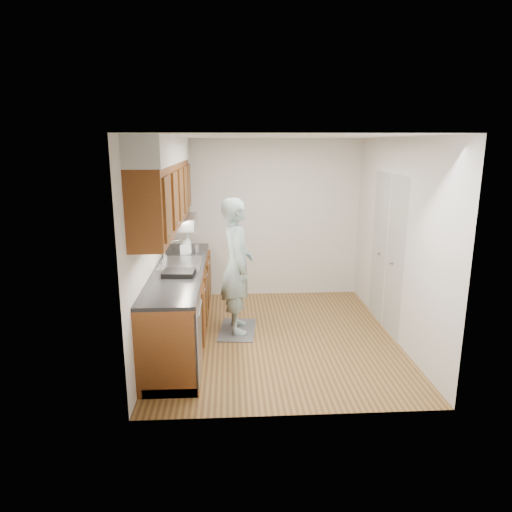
{
  "coord_description": "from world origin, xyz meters",
  "views": [
    {
      "loc": [
        -0.58,
        -5.42,
        2.42
      ],
      "look_at": [
        -0.24,
        0.25,
        1.01
      ],
      "focal_mm": 32.0,
      "sensor_mm": 36.0,
      "label": 1
    }
  ],
  "objects": [
    {
      "name": "soap_bottle_b",
      "position": [
        -1.2,
        0.69,
        1.05
      ],
      "size": [
        0.1,
        0.11,
        0.21
      ],
      "primitive_type": "imported",
      "rotation": [
        0.0,
        0.0,
        -0.1
      ],
      "color": "white",
      "rests_on": "counter"
    },
    {
      "name": "steel_can",
      "position": [
        -1.03,
        0.76,
        1.0
      ],
      "size": [
        0.07,
        0.07,
        0.12
      ],
      "primitive_type": "cylinder",
      "rotation": [
        0.0,
        0.0,
        0.07
      ],
      "color": "#A5A5AA",
      "rests_on": "counter"
    },
    {
      "name": "floor",
      "position": [
        0.0,
        0.0,
        0.0
      ],
      "size": [
        3.5,
        3.5,
        0.0
      ],
      "primitive_type": "plane",
      "color": "olive",
      "rests_on": "ground"
    },
    {
      "name": "soap_bottle_a",
      "position": [
        -1.15,
        0.7,
        1.08
      ],
      "size": [
        0.11,
        0.11,
        0.28
      ],
      "primitive_type": "imported",
      "rotation": [
        0.0,
        0.0,
        -0.04
      ],
      "color": "white",
      "rests_on": "counter"
    },
    {
      "name": "wall_right",
      "position": [
        1.5,
        0.0,
        1.25
      ],
      "size": [
        0.02,
        3.5,
        2.5
      ],
      "primitive_type": "cube",
      "color": "silver",
      "rests_on": "floor"
    },
    {
      "name": "floor_mat",
      "position": [
        -0.49,
        0.23,
        0.01
      ],
      "size": [
        0.53,
        0.82,
        0.01
      ],
      "primitive_type": "cube",
      "rotation": [
        0.0,
        0.0,
        -0.1
      ],
      "color": "slate",
      "rests_on": "floor"
    },
    {
      "name": "person",
      "position": [
        -0.49,
        0.23,
        1.01
      ],
      "size": [
        0.53,
        0.74,
        1.99
      ],
      "primitive_type": "imported",
      "rotation": [
        0.0,
        0.0,
        1.66
      ],
      "color": "#93AFB3",
      "rests_on": "floor_mat"
    },
    {
      "name": "counter",
      "position": [
        -1.2,
        -0.0,
        0.49
      ],
      "size": [
        0.64,
        2.8,
        1.3
      ],
      "color": "brown",
      "rests_on": "floor"
    },
    {
      "name": "upper_cabinets",
      "position": [
        -1.33,
        0.05,
        1.95
      ],
      "size": [
        0.47,
        2.8,
        1.21
      ],
      "color": "brown",
      "rests_on": "wall_left"
    },
    {
      "name": "wall_back",
      "position": [
        0.0,
        1.75,
        1.25
      ],
      "size": [
        3.0,
        0.02,
        2.5
      ],
      "primitive_type": "cube",
      "color": "silver",
      "rests_on": "floor"
    },
    {
      "name": "ceiling",
      "position": [
        0.0,
        0.0,
        2.5
      ],
      "size": [
        3.5,
        3.5,
        0.0
      ],
      "primitive_type": "plane",
      "rotation": [
        3.14,
        0.0,
        0.0
      ],
      "color": "white",
      "rests_on": "wall_left"
    },
    {
      "name": "dish_rack",
      "position": [
        -1.17,
        -0.33,
        0.97
      ],
      "size": [
        0.38,
        0.32,
        0.06
      ],
      "primitive_type": "cube",
      "rotation": [
        0.0,
        0.0,
        -0.07
      ],
      "color": "black",
      "rests_on": "counter"
    },
    {
      "name": "closet_door",
      "position": [
        1.49,
        0.3,
        1.02
      ],
      "size": [
        0.02,
        1.22,
        2.05
      ],
      "primitive_type": "cube",
      "color": "silver",
      "rests_on": "wall_right"
    },
    {
      "name": "wall_left",
      "position": [
        -1.5,
        0.0,
        1.25
      ],
      "size": [
        0.02,
        3.5,
        2.5
      ],
      "primitive_type": "cube",
      "color": "silver",
      "rests_on": "floor"
    }
  ]
}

